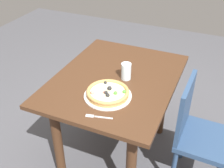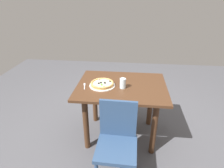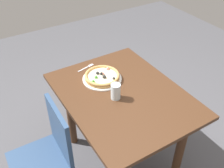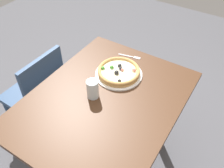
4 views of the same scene
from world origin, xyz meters
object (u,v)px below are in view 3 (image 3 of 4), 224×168
dining_table (122,108)px  pizza (102,76)px  chair_near (47,155)px  fork (87,67)px  plate (102,79)px  drinking_glass (116,91)px

dining_table → pizza: (-0.24, -0.04, 0.18)m
chair_near → pizza: chair_near is taller
chair_near → fork: bearing=-50.2°
dining_table → pizza: pizza is taller
dining_table → plate: plate is taller
pizza → fork: size_ratio=1.71×
pizza → drinking_glass: (0.25, -0.03, 0.03)m
plate → drinking_glass: 0.26m
dining_table → drinking_glass: size_ratio=9.00×
plate → pizza: pizza is taller
fork → dining_table: bearing=-94.6°
dining_table → plate: (-0.24, -0.04, 0.15)m
plate → pizza: size_ratio=1.12×
chair_near → pizza: 0.72m
dining_table → chair_near: 0.66m
drinking_glass → plate: bearing=173.2°
fork → drinking_glass: size_ratio=1.34×
plate → drinking_glass: bearing=-6.8°
dining_table → fork: fork is taller
plate → drinking_glass: (0.25, -0.03, 0.06)m
plate → pizza: (0.00, -0.00, 0.03)m
plate → dining_table: bearing=10.2°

